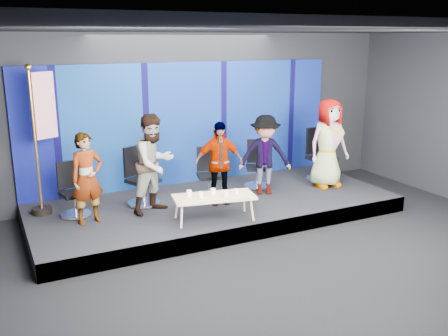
{
  "coord_description": "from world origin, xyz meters",
  "views": [
    {
      "loc": [
        -3.96,
        -5.93,
        3.4
      ],
      "look_at": [
        0.15,
        2.4,
        0.96
      ],
      "focal_mm": 40.0,
      "sensor_mm": 36.0,
      "label": 1
    }
  ],
  "objects_px": {
    "panelist_b": "(154,164)",
    "chair_e": "(320,163)",
    "panelist_a": "(87,178)",
    "mug_e": "(236,191)",
    "mug_c": "(213,191)",
    "mug_a": "(189,193)",
    "chair_a": "(74,198)",
    "coffee_table": "(214,198)",
    "chair_d": "(257,172)",
    "mug_b": "(201,195)",
    "chair_b": "(141,186)",
    "panelist_e": "(328,143)",
    "chair_c": "(209,180)",
    "mug_d": "(226,194)",
    "panelist_d": "(265,155)",
    "flag_stand": "(42,136)",
    "panelist_c": "(219,163)"
  },
  "relations": [
    {
      "from": "chair_d",
      "to": "mug_b",
      "type": "distance_m",
      "value": 2.37
    },
    {
      "from": "chair_d",
      "to": "panelist_a",
      "type": "bearing_deg",
      "value": -145.92
    },
    {
      "from": "chair_c",
      "to": "mug_d",
      "type": "xyz_separation_m",
      "value": [
        -0.31,
        -1.42,
        0.16
      ]
    },
    {
      "from": "coffee_table",
      "to": "mug_c",
      "type": "xyz_separation_m",
      "value": [
        0.03,
        0.09,
        0.09
      ]
    },
    {
      "from": "chair_a",
      "to": "mug_b",
      "type": "height_order",
      "value": "chair_a"
    },
    {
      "from": "mug_a",
      "to": "chair_b",
      "type": "bearing_deg",
      "value": 112.38
    },
    {
      "from": "chair_b",
      "to": "mug_b",
      "type": "relative_size",
      "value": 11.2
    },
    {
      "from": "chair_b",
      "to": "mug_b",
      "type": "distance_m",
      "value": 1.5
    },
    {
      "from": "chair_a",
      "to": "mug_d",
      "type": "height_order",
      "value": "chair_a"
    },
    {
      "from": "panelist_a",
      "to": "mug_e",
      "type": "bearing_deg",
      "value": -32.32
    },
    {
      "from": "coffee_table",
      "to": "mug_c",
      "type": "bearing_deg",
      "value": 74.15
    },
    {
      "from": "mug_e",
      "to": "chair_c",
      "type": "bearing_deg",
      "value": 86.46
    },
    {
      "from": "chair_a",
      "to": "chair_b",
      "type": "distance_m",
      "value": 1.28
    },
    {
      "from": "mug_b",
      "to": "chair_d",
      "type": "bearing_deg",
      "value": 36.03
    },
    {
      "from": "mug_d",
      "to": "mug_e",
      "type": "distance_m",
      "value": 0.23
    },
    {
      "from": "chair_b",
      "to": "mug_e",
      "type": "xyz_separation_m",
      "value": [
        1.29,
        -1.43,
        0.11
      ]
    },
    {
      "from": "panelist_e",
      "to": "mug_c",
      "type": "bearing_deg",
      "value": -167.2
    },
    {
      "from": "chair_c",
      "to": "chair_e",
      "type": "bearing_deg",
      "value": 12.44
    },
    {
      "from": "coffee_table",
      "to": "panelist_e",
      "type": "bearing_deg",
      "value": 14.28
    },
    {
      "from": "mug_a",
      "to": "mug_b",
      "type": "bearing_deg",
      "value": -45.87
    },
    {
      "from": "chair_d",
      "to": "flag_stand",
      "type": "xyz_separation_m",
      "value": [
        -4.22,
        0.3,
        1.09
      ]
    },
    {
      "from": "chair_a",
      "to": "coffee_table",
      "type": "distance_m",
      "value": 2.52
    },
    {
      "from": "chair_a",
      "to": "chair_c",
      "type": "height_order",
      "value": "chair_c"
    },
    {
      "from": "chair_a",
      "to": "panelist_c",
      "type": "xyz_separation_m",
      "value": [
        2.64,
        -0.5,
        0.47
      ]
    },
    {
      "from": "panelist_a",
      "to": "chair_c",
      "type": "xyz_separation_m",
      "value": [
        2.47,
        0.46,
        -0.47
      ]
    },
    {
      "from": "mug_a",
      "to": "mug_d",
      "type": "relative_size",
      "value": 1.2
    },
    {
      "from": "chair_e",
      "to": "panelist_e",
      "type": "height_order",
      "value": "panelist_e"
    },
    {
      "from": "mug_a",
      "to": "flag_stand",
      "type": "xyz_separation_m",
      "value": [
        -2.15,
        1.54,
        0.93
      ]
    },
    {
      "from": "chair_e",
      "to": "chair_d",
      "type": "bearing_deg",
      "value": 174.14
    },
    {
      "from": "chair_e",
      "to": "mug_e",
      "type": "distance_m",
      "value": 3.08
    },
    {
      "from": "mug_c",
      "to": "mug_d",
      "type": "bearing_deg",
      "value": -54.47
    },
    {
      "from": "panelist_a",
      "to": "chair_b",
      "type": "xyz_separation_m",
      "value": [
        1.09,
        0.53,
        -0.42
      ]
    },
    {
      "from": "mug_c",
      "to": "chair_b",
      "type": "bearing_deg",
      "value": 125.68
    },
    {
      "from": "chair_e",
      "to": "coffee_table",
      "type": "xyz_separation_m",
      "value": [
        -3.19,
        -1.25,
        0.02
      ]
    },
    {
      "from": "chair_d",
      "to": "mug_d",
      "type": "relative_size",
      "value": 11.34
    },
    {
      "from": "chair_b",
      "to": "panelist_d",
      "type": "xyz_separation_m",
      "value": [
        2.45,
        -0.45,
        0.44
      ]
    },
    {
      "from": "mug_d",
      "to": "flag_stand",
      "type": "height_order",
      "value": "flag_stand"
    },
    {
      "from": "chair_b",
      "to": "coffee_table",
      "type": "relative_size",
      "value": 0.74
    },
    {
      "from": "panelist_a",
      "to": "panelist_e",
      "type": "bearing_deg",
      "value": -12.49
    },
    {
      "from": "panelist_b",
      "to": "chair_e",
      "type": "relative_size",
      "value": 1.55
    },
    {
      "from": "coffee_table",
      "to": "flag_stand",
      "type": "bearing_deg",
      "value": 146.2
    },
    {
      "from": "chair_a",
      "to": "flag_stand",
      "type": "bearing_deg",
      "value": 121.69
    },
    {
      "from": "mug_b",
      "to": "chair_c",
      "type": "bearing_deg",
      "value": 60.35
    },
    {
      "from": "mug_c",
      "to": "mug_a",
      "type": "bearing_deg",
      "value": 169.39
    },
    {
      "from": "chair_d",
      "to": "chair_a",
      "type": "bearing_deg",
      "value": -153.26
    },
    {
      "from": "coffee_table",
      "to": "mug_b",
      "type": "bearing_deg",
      "value": 177.06
    },
    {
      "from": "chair_b",
      "to": "chair_d",
      "type": "xyz_separation_m",
      "value": [
        2.56,
        0.04,
        -0.04
      ]
    },
    {
      "from": "panelist_c",
      "to": "panelist_e",
      "type": "distance_m",
      "value": 2.55
    },
    {
      "from": "mug_c",
      "to": "mug_b",
      "type": "bearing_deg",
      "value": -163.7
    },
    {
      "from": "chair_e",
      "to": "panelist_e",
      "type": "relative_size",
      "value": 0.62
    }
  ]
}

